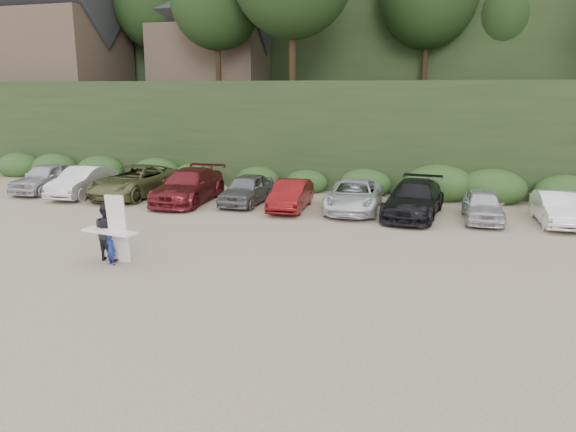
% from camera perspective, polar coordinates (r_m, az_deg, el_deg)
% --- Properties ---
extents(ground, '(120.00, 120.00, 0.00)m').
position_cam_1_polar(ground, '(17.13, -3.64, -6.36)').
color(ground, tan).
rests_on(ground, ground).
extents(hillside_backdrop, '(90.00, 41.50, 28.00)m').
position_cam_1_polar(hillside_backdrop, '(51.67, 11.03, 18.93)').
color(hillside_backdrop, black).
rests_on(hillside_backdrop, ground).
extents(parked_cars, '(34.18, 6.45, 1.65)m').
position_cam_1_polar(parked_cars, '(26.56, 2.18, 2.33)').
color(parked_cars, '#B2B3B7').
rests_on(parked_cars, ground).
extents(child_surfer, '(1.99, 0.84, 1.16)m').
position_cam_1_polar(child_surfer, '(19.06, -17.60, -2.48)').
color(child_surfer, navy).
rests_on(child_surfer, ground).
extents(adult_surfer, '(1.42, 0.98, 2.29)m').
position_cam_1_polar(adult_surfer, '(19.54, -17.80, -1.51)').
color(adult_surfer, black).
rests_on(adult_surfer, ground).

